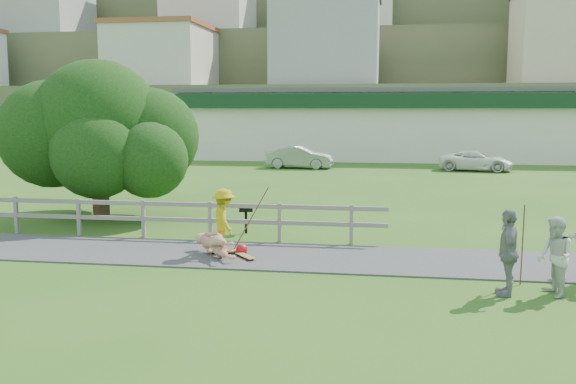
{
  "coord_description": "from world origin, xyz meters",
  "views": [
    {
      "loc": [
        3.02,
        -14.08,
        3.74
      ],
      "look_at": [
        0.44,
        2.0,
        1.59
      ],
      "focal_mm": 40.0,
      "sensor_mm": 36.0,
      "label": 1
    }
  ],
  "objects_px": {
    "skater_fallen": "(215,244)",
    "spectator_b": "(508,252)",
    "tree": "(99,160)",
    "bbq": "(246,219)",
    "car_silver": "(299,157)",
    "skater_rider": "(224,224)",
    "spectator_a": "(555,257)",
    "car_white": "(476,161)"
  },
  "relations": [
    {
      "from": "skater_fallen",
      "to": "spectator_b",
      "type": "height_order",
      "value": "spectator_b"
    },
    {
      "from": "tree",
      "to": "bbq",
      "type": "distance_m",
      "value": 6.13
    },
    {
      "from": "car_silver",
      "to": "bbq",
      "type": "distance_m",
      "value": 20.95
    },
    {
      "from": "skater_rider",
      "to": "spectator_a",
      "type": "height_order",
      "value": "skater_rider"
    },
    {
      "from": "spectator_a",
      "to": "bbq",
      "type": "height_order",
      "value": "spectator_a"
    },
    {
      "from": "spectator_b",
      "to": "spectator_a",
      "type": "bearing_deg",
      "value": 99.59
    },
    {
      "from": "skater_fallen",
      "to": "tree",
      "type": "xyz_separation_m",
      "value": [
        -5.49,
        5.22,
        1.65
      ]
    },
    {
      "from": "car_white",
      "to": "bbq",
      "type": "bearing_deg",
      "value": 164.03
    },
    {
      "from": "skater_rider",
      "to": "tree",
      "type": "height_order",
      "value": "tree"
    },
    {
      "from": "skater_fallen",
      "to": "car_white",
      "type": "relative_size",
      "value": 0.43
    },
    {
      "from": "car_silver",
      "to": "bbq",
      "type": "height_order",
      "value": "car_silver"
    },
    {
      "from": "skater_rider",
      "to": "bbq",
      "type": "distance_m",
      "value": 2.9
    },
    {
      "from": "skater_rider",
      "to": "tree",
      "type": "xyz_separation_m",
      "value": [
        -5.65,
        4.92,
        1.18
      ]
    },
    {
      "from": "car_white",
      "to": "skater_fallen",
      "type": "bearing_deg",
      "value": 166.76
    },
    {
      "from": "car_white",
      "to": "tree",
      "type": "relative_size",
      "value": 0.61
    },
    {
      "from": "spectator_b",
      "to": "tree",
      "type": "height_order",
      "value": "tree"
    },
    {
      "from": "skater_rider",
      "to": "car_silver",
      "type": "height_order",
      "value": "skater_rider"
    },
    {
      "from": "skater_rider",
      "to": "tree",
      "type": "bearing_deg",
      "value": 20.44
    },
    {
      "from": "spectator_a",
      "to": "bbq",
      "type": "distance_m",
      "value": 9.22
    },
    {
      "from": "car_white",
      "to": "car_silver",
      "type": "bearing_deg",
      "value": 97.84
    },
    {
      "from": "tree",
      "to": "bbq",
      "type": "relative_size",
      "value": 7.91
    },
    {
      "from": "spectator_a",
      "to": "spectator_b",
      "type": "relative_size",
      "value": 0.91
    },
    {
      "from": "car_white",
      "to": "spectator_b",
      "type": "bearing_deg",
      "value": -177.85
    },
    {
      "from": "car_silver",
      "to": "car_white",
      "type": "xyz_separation_m",
      "value": [
        10.63,
        -0.03,
        -0.09
      ]
    },
    {
      "from": "bbq",
      "to": "spectator_a",
      "type": "bearing_deg",
      "value": -49.04
    },
    {
      "from": "spectator_a",
      "to": "spectator_b",
      "type": "distance_m",
      "value": 0.92
    },
    {
      "from": "spectator_b",
      "to": "car_silver",
      "type": "relative_size",
      "value": 0.42
    },
    {
      "from": "skater_rider",
      "to": "bbq",
      "type": "bearing_deg",
      "value": -26.84
    },
    {
      "from": "bbq",
      "to": "spectator_b",
      "type": "bearing_deg",
      "value": -53.03
    },
    {
      "from": "skater_rider",
      "to": "car_silver",
      "type": "xyz_separation_m",
      "value": [
        -1.43,
        23.78,
        -0.12
      ]
    },
    {
      "from": "skater_rider",
      "to": "spectator_a",
      "type": "bearing_deg",
      "value": -136.94
    },
    {
      "from": "spectator_b",
      "to": "car_silver",
      "type": "xyz_separation_m",
      "value": [
        -7.93,
        26.32,
        -0.2
      ]
    },
    {
      "from": "car_silver",
      "to": "skater_fallen",
      "type": "bearing_deg",
      "value": -173.0
    },
    {
      "from": "skater_fallen",
      "to": "tree",
      "type": "relative_size",
      "value": 0.27
    },
    {
      "from": "spectator_b",
      "to": "car_silver",
      "type": "distance_m",
      "value": 27.49
    },
    {
      "from": "skater_fallen",
      "to": "bbq",
      "type": "height_order",
      "value": "bbq"
    },
    {
      "from": "skater_fallen",
      "to": "bbq",
      "type": "relative_size",
      "value": 2.1
    },
    {
      "from": "spectator_b",
      "to": "car_silver",
      "type": "bearing_deg",
      "value": -158.48
    },
    {
      "from": "spectator_b",
      "to": "car_silver",
      "type": "height_order",
      "value": "spectator_b"
    },
    {
      "from": "car_white",
      "to": "tree",
      "type": "bearing_deg",
      "value": 149.75
    },
    {
      "from": "car_silver",
      "to": "car_white",
      "type": "bearing_deg",
      "value": -86.2
    },
    {
      "from": "car_silver",
      "to": "bbq",
      "type": "relative_size",
      "value": 4.71
    }
  ]
}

